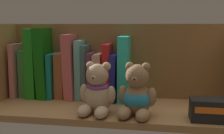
% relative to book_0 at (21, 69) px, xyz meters
% --- Properties ---
extents(shelf_board, '(0.75, 0.26, 0.02)m').
position_rel_book_0_xyz_m(shelf_board, '(0.35, -0.10, -0.11)').
color(shelf_board, '#9E7042').
rests_on(shelf_board, ground).
extents(shelf_back_panel, '(0.78, 0.01, 0.28)m').
position_rel_book_0_xyz_m(shelf_back_panel, '(0.35, 0.03, 0.02)').
color(shelf_back_panel, brown).
rests_on(shelf_back_panel, ground).
extents(book_0, '(0.02, 0.14, 0.19)m').
position_rel_book_0_xyz_m(book_0, '(0.00, 0.00, 0.00)').
color(book_0, '#C97474').
rests_on(book_0, shelf_board).
extents(book_1, '(0.03, 0.10, 0.17)m').
position_rel_book_0_xyz_m(book_1, '(0.03, 0.00, -0.01)').
color(book_1, '#3B883A').
rests_on(book_1, shelf_board).
extents(book_2, '(0.03, 0.13, 0.24)m').
position_rel_book_0_xyz_m(book_2, '(0.06, 0.00, 0.03)').
color(book_2, '#1E861C').
rests_on(book_2, shelf_board).
extents(book_3, '(0.04, 0.14, 0.25)m').
position_rel_book_0_xyz_m(book_3, '(0.10, 0.00, 0.03)').
color(book_3, '#11600F').
rests_on(book_3, shelf_board).
extents(book_4, '(0.02, 0.13, 0.16)m').
position_rel_book_0_xyz_m(book_4, '(0.13, 0.00, -0.02)').
color(book_4, '#137569').
rests_on(book_4, shelf_board).
extents(book_5, '(0.03, 0.10, 0.16)m').
position_rel_book_0_xyz_m(book_5, '(0.16, 0.00, -0.02)').
color(book_5, '#9B532B').
rests_on(book_5, shelf_board).
extents(book_6, '(0.04, 0.13, 0.23)m').
position_rel_book_0_xyz_m(book_6, '(0.20, 0.00, 0.02)').
color(book_6, '#C85959').
rests_on(book_6, shelf_board).
extents(book_7, '(0.02, 0.09, 0.20)m').
position_rel_book_0_xyz_m(book_7, '(0.23, 0.00, 0.01)').
color(book_7, '#77CBC1').
rests_on(book_7, shelf_board).
extents(book_8, '(0.02, 0.11, 0.19)m').
position_rel_book_0_xyz_m(book_8, '(0.25, 0.00, -0.00)').
color(book_8, '#3E635F').
rests_on(book_8, shelf_board).
extents(book_9, '(0.02, 0.13, 0.16)m').
position_rel_book_0_xyz_m(book_9, '(0.27, 0.00, -0.01)').
color(book_9, '#633048').
rests_on(book_9, shelf_board).
extents(book_10, '(0.03, 0.14, 0.16)m').
position_rel_book_0_xyz_m(book_10, '(0.30, 0.00, -0.02)').
color(book_10, tan).
rests_on(book_10, shelf_board).
extents(book_11, '(0.02, 0.13, 0.19)m').
position_rel_book_0_xyz_m(book_11, '(0.33, 0.00, 0.00)').
color(book_11, red).
rests_on(book_11, shelf_board).
extents(book_12, '(0.02, 0.15, 0.16)m').
position_rel_book_0_xyz_m(book_12, '(0.36, 0.00, -0.02)').
color(book_12, navy).
rests_on(book_12, shelf_board).
extents(book_13, '(0.03, 0.15, 0.22)m').
position_rel_book_0_xyz_m(book_13, '(0.39, 0.00, 0.01)').
color(book_13, '#2AC8B5').
rests_on(book_13, shelf_board).
extents(teddy_bear_larger, '(0.11, 0.12, 0.15)m').
position_rel_book_0_xyz_m(teddy_bear_larger, '(0.33, -0.17, -0.03)').
color(teddy_bear_larger, tan).
rests_on(teddy_bear_larger, shelf_board).
extents(teddy_bear_smaller, '(0.11, 0.12, 0.15)m').
position_rel_book_0_xyz_m(teddy_bear_smaller, '(0.44, -0.17, -0.04)').
color(teddy_bear_smaller, '#93704C').
rests_on(teddy_bear_smaller, shelf_board).
extents(small_product_box, '(0.11, 0.07, 0.06)m').
position_rel_book_0_xyz_m(small_product_box, '(0.64, -0.18, -0.07)').
color(small_product_box, black).
rests_on(small_product_box, shelf_board).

